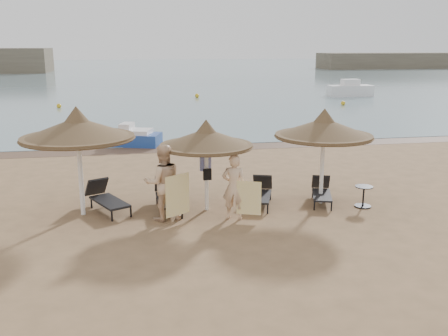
{
  "coord_description": "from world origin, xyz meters",
  "views": [
    {
      "loc": [
        -1.53,
        -12.72,
        4.58
      ],
      "look_at": [
        1.05,
        1.2,
        1.06
      ],
      "focal_mm": 40.0,
      "sensor_mm": 36.0,
      "label": 1
    }
  ],
  "objects_px": {
    "palapa_right": "(324,128)",
    "person_left": "(163,177)",
    "lounger_far_right": "(321,191)",
    "pedal_boat": "(135,137)",
    "side_table": "(363,197)",
    "lounger_near_left": "(168,195)",
    "person_right": "(234,182)",
    "lounger_near_right": "(261,192)",
    "palapa_left": "(77,129)",
    "lounger_far_left": "(106,197)",
    "palapa_center": "(206,138)"
  },
  "relations": [
    {
      "from": "side_table",
      "to": "lounger_near_right",
      "type": "bearing_deg",
      "value": 163.33
    },
    {
      "from": "palapa_right",
      "to": "lounger_near_right",
      "type": "height_order",
      "value": "palapa_right"
    },
    {
      "from": "palapa_left",
      "to": "person_right",
      "type": "bearing_deg",
      "value": -14.94
    },
    {
      "from": "palapa_center",
      "to": "lounger_far_right",
      "type": "distance_m",
      "value": 3.9
    },
    {
      "from": "palapa_center",
      "to": "palapa_right",
      "type": "height_order",
      "value": "palapa_right"
    },
    {
      "from": "palapa_right",
      "to": "side_table",
      "type": "xyz_separation_m",
      "value": [
        1.08,
        -0.58,
        -1.95
      ]
    },
    {
      "from": "person_right",
      "to": "lounger_near_left",
      "type": "bearing_deg",
      "value": -15.96
    },
    {
      "from": "side_table",
      "to": "person_right",
      "type": "distance_m",
      "value": 3.97
    },
    {
      "from": "lounger_far_left",
      "to": "lounger_near_left",
      "type": "relative_size",
      "value": 1.01
    },
    {
      "from": "lounger_far_right",
      "to": "person_left",
      "type": "relative_size",
      "value": 0.7
    },
    {
      "from": "lounger_far_right",
      "to": "pedal_boat",
      "type": "relative_size",
      "value": 0.66
    },
    {
      "from": "palapa_center",
      "to": "person_left",
      "type": "bearing_deg",
      "value": -155.08
    },
    {
      "from": "pedal_boat",
      "to": "side_table",
      "type": "bearing_deg",
      "value": -40.34
    },
    {
      "from": "palapa_right",
      "to": "lounger_near_left",
      "type": "xyz_separation_m",
      "value": [
        -4.5,
        0.36,
        -1.86
      ]
    },
    {
      "from": "person_right",
      "to": "pedal_boat",
      "type": "bearing_deg",
      "value": -56.38
    },
    {
      "from": "lounger_far_right",
      "to": "side_table",
      "type": "bearing_deg",
      "value": -16.27
    },
    {
      "from": "lounger_far_left",
      "to": "lounger_far_right",
      "type": "distance_m",
      "value": 6.32
    },
    {
      "from": "lounger_far_right",
      "to": "palapa_left",
      "type": "bearing_deg",
      "value": -162.6
    },
    {
      "from": "lounger_near_right",
      "to": "person_right",
      "type": "height_order",
      "value": "person_right"
    },
    {
      "from": "palapa_right",
      "to": "side_table",
      "type": "bearing_deg",
      "value": -28.21
    },
    {
      "from": "palapa_right",
      "to": "person_left",
      "type": "height_order",
      "value": "palapa_right"
    },
    {
      "from": "lounger_near_left",
      "to": "person_right",
      "type": "distance_m",
      "value": 2.2
    },
    {
      "from": "palapa_left",
      "to": "person_right",
      "type": "distance_m",
      "value": 4.4
    },
    {
      "from": "palapa_left",
      "to": "palapa_center",
      "type": "relative_size",
      "value": 1.16
    },
    {
      "from": "palapa_right",
      "to": "lounger_near_left",
      "type": "height_order",
      "value": "palapa_right"
    },
    {
      "from": "palapa_right",
      "to": "lounger_far_left",
      "type": "relative_size",
      "value": 1.48
    },
    {
      "from": "lounger_near_left",
      "to": "lounger_far_right",
      "type": "bearing_deg",
      "value": -4.52
    },
    {
      "from": "lounger_far_right",
      "to": "pedal_boat",
      "type": "xyz_separation_m",
      "value": [
        -5.38,
        9.72,
        0.07
      ]
    },
    {
      "from": "lounger_far_left",
      "to": "person_left",
      "type": "height_order",
      "value": "person_left"
    },
    {
      "from": "person_right",
      "to": "palapa_left",
      "type": "bearing_deg",
      "value": 5.53
    },
    {
      "from": "lounger_far_right",
      "to": "person_right",
      "type": "distance_m",
      "value": 3.13
    },
    {
      "from": "lounger_near_right",
      "to": "lounger_far_left",
      "type": "bearing_deg",
      "value": -163.8
    },
    {
      "from": "palapa_center",
      "to": "lounger_near_right",
      "type": "height_order",
      "value": "palapa_center"
    },
    {
      "from": "palapa_right",
      "to": "lounger_far_left",
      "type": "xyz_separation_m",
      "value": [
        -6.24,
        0.49,
        -1.87
      ]
    },
    {
      "from": "lounger_near_right",
      "to": "person_right",
      "type": "bearing_deg",
      "value": -113.4
    },
    {
      "from": "palapa_left",
      "to": "palapa_center",
      "type": "xyz_separation_m",
      "value": [
        3.43,
        -0.21,
        -0.33
      ]
    },
    {
      "from": "palapa_right",
      "to": "lounger_far_right",
      "type": "bearing_deg",
      "value": 60.11
    },
    {
      "from": "lounger_near_left",
      "to": "person_left",
      "type": "xyz_separation_m",
      "value": [
        -0.18,
        -0.96,
        0.81
      ]
    },
    {
      "from": "lounger_far_right",
      "to": "pedal_boat",
      "type": "distance_m",
      "value": 11.11
    },
    {
      "from": "palapa_left",
      "to": "palapa_center",
      "type": "bearing_deg",
      "value": -3.55
    },
    {
      "from": "palapa_center",
      "to": "lounger_near_right",
      "type": "distance_m",
      "value": 2.42
    },
    {
      "from": "palapa_left",
      "to": "palapa_right",
      "type": "bearing_deg",
      "value": -1.61
    },
    {
      "from": "lounger_near_right",
      "to": "lounger_near_left",
      "type": "bearing_deg",
      "value": -162.9
    },
    {
      "from": "palapa_left",
      "to": "pedal_boat",
      "type": "distance_m",
      "value": 9.97
    },
    {
      "from": "palapa_left",
      "to": "palapa_right",
      "type": "distance_m",
      "value": 6.86
    },
    {
      "from": "person_left",
      "to": "palapa_center",
      "type": "bearing_deg",
      "value": -161.19
    },
    {
      "from": "palapa_left",
      "to": "lounger_far_right",
      "type": "height_order",
      "value": "palapa_left"
    },
    {
      "from": "lounger_far_right",
      "to": "person_right",
      "type": "relative_size",
      "value": 0.81
    },
    {
      "from": "lounger_far_left",
      "to": "person_left",
      "type": "relative_size",
      "value": 0.8
    },
    {
      "from": "lounger_near_left",
      "to": "person_left",
      "type": "height_order",
      "value": "person_left"
    }
  ]
}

